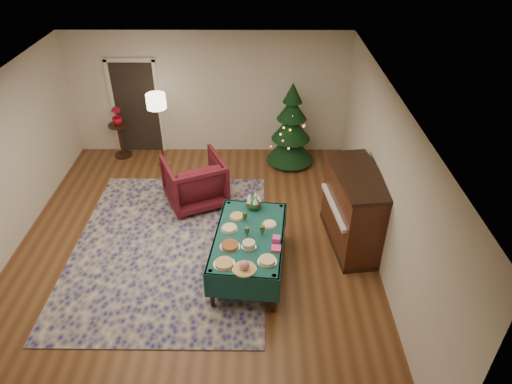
{
  "coord_description": "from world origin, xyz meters",
  "views": [
    {
      "loc": [
        1.07,
        -5.83,
        5.08
      ],
      "look_at": [
        1.04,
        0.41,
        0.89
      ],
      "focal_mm": 32.0,
      "sensor_mm": 36.0,
      "label": 1
    }
  ],
  "objects_px": {
    "christmas_tree": "(291,129)",
    "floor_lamp": "(157,106)",
    "gift_box": "(276,239)",
    "potted_plant": "(117,120)",
    "armchair": "(194,179)",
    "buffet_table": "(249,242)",
    "piano": "(354,210)",
    "side_table": "(121,141)"
  },
  "relations": [
    {
      "from": "armchair",
      "to": "buffet_table",
      "type": "bearing_deg",
      "value": 95.64
    },
    {
      "from": "gift_box",
      "to": "piano",
      "type": "relative_size",
      "value": 0.07
    },
    {
      "from": "side_table",
      "to": "christmas_tree",
      "type": "xyz_separation_m",
      "value": [
        3.75,
        -0.3,
        0.45
      ]
    },
    {
      "from": "potted_plant",
      "to": "christmas_tree",
      "type": "height_order",
      "value": "christmas_tree"
    },
    {
      "from": "armchair",
      "to": "christmas_tree",
      "type": "relative_size",
      "value": 0.58
    },
    {
      "from": "buffet_table",
      "to": "side_table",
      "type": "distance_m",
      "value": 4.7
    },
    {
      "from": "side_table",
      "to": "gift_box",
      "type": "bearing_deg",
      "value": -49.13
    },
    {
      "from": "buffet_table",
      "to": "christmas_tree",
      "type": "bearing_deg",
      "value": 76.19
    },
    {
      "from": "christmas_tree",
      "to": "potted_plant",
      "type": "bearing_deg",
      "value": 175.42
    },
    {
      "from": "buffet_table",
      "to": "piano",
      "type": "relative_size",
      "value": 1.16
    },
    {
      "from": "armchair",
      "to": "piano",
      "type": "xyz_separation_m",
      "value": [
        2.77,
        -1.15,
        0.13
      ]
    },
    {
      "from": "armchair",
      "to": "side_table",
      "type": "distance_m",
      "value": 2.61
    },
    {
      "from": "gift_box",
      "to": "potted_plant",
      "type": "relative_size",
      "value": 0.28
    },
    {
      "from": "potted_plant",
      "to": "buffet_table",
      "type": "bearing_deg",
      "value": -51.69
    },
    {
      "from": "gift_box",
      "to": "potted_plant",
      "type": "distance_m",
      "value": 5.08
    },
    {
      "from": "gift_box",
      "to": "potted_plant",
      "type": "height_order",
      "value": "potted_plant"
    },
    {
      "from": "buffet_table",
      "to": "potted_plant",
      "type": "distance_m",
      "value": 4.71
    },
    {
      "from": "piano",
      "to": "buffet_table",
      "type": "bearing_deg",
      "value": -157.58
    },
    {
      "from": "floor_lamp",
      "to": "side_table",
      "type": "distance_m",
      "value": 1.48
    },
    {
      "from": "armchair",
      "to": "potted_plant",
      "type": "height_order",
      "value": "armchair"
    },
    {
      "from": "armchair",
      "to": "side_table",
      "type": "xyz_separation_m",
      "value": [
        -1.86,
        1.83,
        -0.15
      ]
    },
    {
      "from": "gift_box",
      "to": "side_table",
      "type": "relative_size",
      "value": 0.14
    },
    {
      "from": "buffet_table",
      "to": "potted_plant",
      "type": "relative_size",
      "value": 4.79
    },
    {
      "from": "buffet_table",
      "to": "christmas_tree",
      "type": "distance_m",
      "value": 3.5
    },
    {
      "from": "buffet_table",
      "to": "christmas_tree",
      "type": "xyz_separation_m",
      "value": [
        0.83,
        3.39,
        0.26
      ]
    },
    {
      "from": "piano",
      "to": "armchair",
      "type": "bearing_deg",
      "value": 157.43
    },
    {
      "from": "potted_plant",
      "to": "piano",
      "type": "distance_m",
      "value": 5.51
    },
    {
      "from": "christmas_tree",
      "to": "piano",
      "type": "bearing_deg",
      "value": -71.87
    },
    {
      "from": "gift_box",
      "to": "side_table",
      "type": "height_order",
      "value": "gift_box"
    },
    {
      "from": "buffet_table",
      "to": "side_table",
      "type": "bearing_deg",
      "value": 128.31
    },
    {
      "from": "side_table",
      "to": "buffet_table",
      "type": "bearing_deg",
      "value": -51.69
    },
    {
      "from": "side_table",
      "to": "christmas_tree",
      "type": "relative_size",
      "value": 0.42
    },
    {
      "from": "buffet_table",
      "to": "armchair",
      "type": "distance_m",
      "value": 2.14
    },
    {
      "from": "christmas_tree",
      "to": "piano",
      "type": "xyz_separation_m",
      "value": [
        0.88,
        -2.68,
        -0.16
      ]
    },
    {
      "from": "gift_box",
      "to": "potted_plant",
      "type": "bearing_deg",
      "value": 130.87
    },
    {
      "from": "christmas_tree",
      "to": "floor_lamp",
      "type": "bearing_deg",
      "value": -177.46
    },
    {
      "from": "side_table",
      "to": "potted_plant",
      "type": "bearing_deg",
      "value": 90.0
    },
    {
      "from": "armchair",
      "to": "piano",
      "type": "height_order",
      "value": "piano"
    },
    {
      "from": "potted_plant",
      "to": "piano",
      "type": "relative_size",
      "value": 0.24
    },
    {
      "from": "buffet_table",
      "to": "armchair",
      "type": "relative_size",
      "value": 1.8
    },
    {
      "from": "armchair",
      "to": "christmas_tree",
      "type": "bearing_deg",
      "value": -164.98
    },
    {
      "from": "floor_lamp",
      "to": "potted_plant",
      "type": "relative_size",
      "value": 4.13
    }
  ]
}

